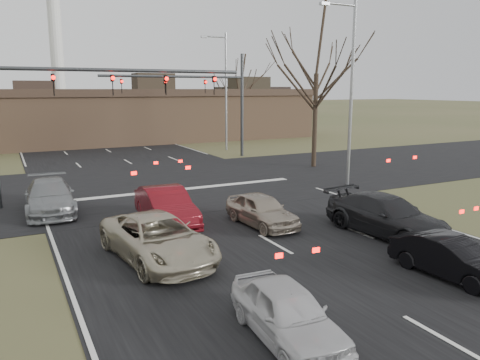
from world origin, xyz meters
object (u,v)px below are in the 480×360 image
(mast_arm_near, at_px, (68,94))
(car_silver_suv, at_px, (158,238))
(mast_arm_far, at_px, (209,93))
(car_red_ahead, at_px, (166,206))
(streetlight_right_far, at_px, (224,86))
(car_white_sedan, at_px, (287,312))
(car_black_hatch, at_px, (452,258))
(streetlight_right_near, at_px, (349,84))
(car_charcoal_sedan, at_px, (387,216))
(building, at_px, (113,116))
(car_silver_ahead, at_px, (262,210))
(car_grey_ahead, at_px, (50,196))

(mast_arm_near, distance_m, car_silver_suv, 10.58)
(mast_arm_far, xyz_separation_m, car_red_ahead, (-8.76, -15.90, -4.28))
(streetlight_right_far, relative_size, car_red_ahead, 2.23)
(car_white_sedan, xyz_separation_m, car_black_hatch, (6.00, 0.70, -0.02))
(streetlight_right_far, relative_size, car_silver_suv, 1.97)
(mast_arm_near, bearing_deg, car_white_sedan, -81.78)
(car_silver_suv, bearing_deg, car_white_sedan, -86.90)
(streetlight_right_near, height_order, car_charcoal_sedan, streetlight_right_near)
(mast_arm_far, distance_m, car_silver_suv, 22.49)
(building, bearing_deg, mast_arm_far, -74.42)
(car_black_hatch, bearing_deg, streetlight_right_far, 73.39)
(streetlight_right_far, height_order, car_silver_ahead, streetlight_right_far)
(building, bearing_deg, mast_arm_near, -106.13)
(streetlight_right_near, distance_m, streetlight_right_far, 17.01)
(mast_arm_far, height_order, car_silver_ahead, mast_arm_far)
(car_black_hatch, distance_m, car_silver_ahead, 7.34)
(mast_arm_near, bearing_deg, car_grey_ahead, -125.52)
(mast_arm_near, distance_m, car_grey_ahead, 4.88)
(car_charcoal_sedan, xyz_separation_m, car_red_ahead, (-6.85, 4.96, 0.01))
(car_white_sedan, xyz_separation_m, car_red_ahead, (0.43, 9.54, 0.12))
(car_grey_ahead, bearing_deg, building, 75.53)
(building, relative_size, mast_arm_near, 3.50)
(mast_arm_near, bearing_deg, streetlight_right_near, -12.05)
(car_silver_suv, height_order, car_charcoal_sedan, car_charcoal_sedan)
(mast_arm_far, height_order, car_silver_suv, mast_arm_far)
(streetlight_right_near, relative_size, car_charcoal_sedan, 2.00)
(building, relative_size, streetlight_right_near, 4.24)
(building, bearing_deg, car_silver_suv, -99.92)
(streetlight_right_far, xyz_separation_m, car_silver_ahead, (-8.59, -21.76, -4.95))
(car_white_sedan, bearing_deg, streetlight_right_near, 50.75)
(streetlight_right_near, xyz_separation_m, car_grey_ahead, (-15.32, 1.22, -4.87))
(mast_arm_far, bearing_deg, building, 105.58)
(building, height_order, streetlight_right_near, streetlight_right_near)
(mast_arm_near, height_order, streetlight_right_far, streetlight_right_far)
(mast_arm_far, xyz_separation_m, car_charcoal_sedan, (-1.91, -20.86, -4.29))
(car_charcoal_sedan, bearing_deg, mast_arm_near, 124.91)
(building, height_order, streetlight_right_far, streetlight_right_far)
(streetlight_right_near, distance_m, car_white_sedan, 17.87)
(mast_arm_far, relative_size, car_silver_suv, 2.19)
(car_white_sedan, bearing_deg, car_silver_ahead, 68.39)
(car_silver_suv, xyz_separation_m, car_white_sedan, (1.04, -5.88, -0.09))
(car_red_ahead, bearing_deg, mast_arm_near, 116.30)
(car_silver_suv, xyz_separation_m, car_charcoal_sedan, (8.32, -1.30, 0.02))
(streetlight_right_far, distance_m, car_red_ahead, 23.69)
(car_black_hatch, bearing_deg, car_charcoal_sedan, 67.60)
(building, xyz_separation_m, car_grey_ahead, (-8.50, -26.78, -1.95))
(car_charcoal_sedan, bearing_deg, mast_arm_far, 78.49)
(mast_arm_far, bearing_deg, mast_arm_near, -138.78)
(building, xyz_separation_m, car_charcoal_sedan, (2.28, -35.86, -1.94))
(car_white_sedan, distance_m, car_red_ahead, 9.55)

